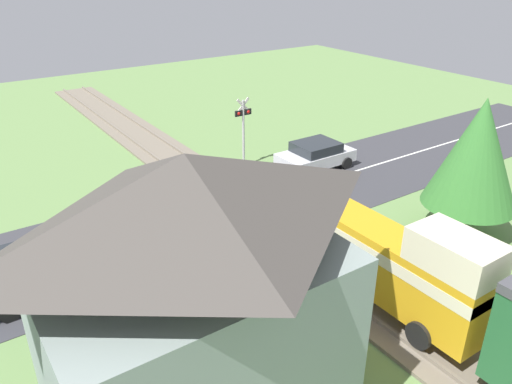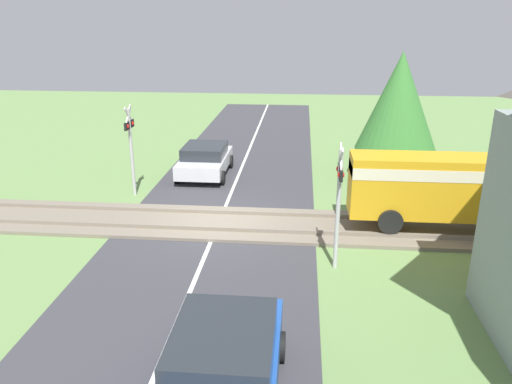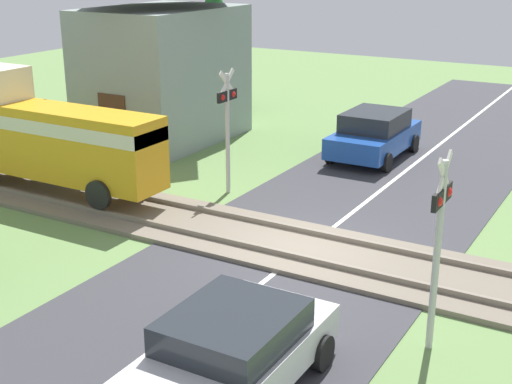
{
  "view_description": "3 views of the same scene",
  "coord_description": "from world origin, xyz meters",
  "px_view_note": "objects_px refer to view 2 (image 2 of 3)",
  "views": [
    {
      "loc": [
        9.9,
        15.79,
        9.58
      ],
      "look_at": [
        0.0,
        1.27,
        1.2
      ],
      "focal_mm": 35.0,
      "sensor_mm": 36.0,
      "label": 1
    },
    {
      "loc": [
        15.07,
        2.65,
        6.52
      ],
      "look_at": [
        0.0,
        1.27,
        1.2
      ],
      "focal_mm": 35.0,
      "sensor_mm": 36.0,
      "label": 2
    },
    {
      "loc": [
        -13.43,
        -6.48,
        6.5
      ],
      "look_at": [
        0.0,
        1.27,
        1.2
      ],
      "focal_mm": 50.0,
      "sensor_mm": 36.0,
      "label": 3
    }
  ],
  "objects_px": {
    "car_far_side": "(224,366)",
    "crossing_signal_west_approach": "(130,139)",
    "crossing_signal_east_approach": "(339,192)",
    "car_near_crossing": "(205,159)"
  },
  "relations": [
    {
      "from": "car_far_side",
      "to": "crossing_signal_east_approach",
      "type": "distance_m",
      "value": 5.98
    },
    {
      "from": "car_far_side",
      "to": "crossing_signal_west_approach",
      "type": "relative_size",
      "value": 1.16
    },
    {
      "from": "car_near_crossing",
      "to": "car_far_side",
      "type": "distance_m",
      "value": 13.69
    },
    {
      "from": "crossing_signal_west_approach",
      "to": "crossing_signal_east_approach",
      "type": "bearing_deg",
      "value": 54.45
    },
    {
      "from": "car_near_crossing",
      "to": "crossing_signal_east_approach",
      "type": "relative_size",
      "value": 1.08
    },
    {
      "from": "crossing_signal_east_approach",
      "to": "crossing_signal_west_approach",
      "type": "bearing_deg",
      "value": -125.55
    },
    {
      "from": "car_far_side",
      "to": "crossing_signal_east_approach",
      "type": "xyz_separation_m",
      "value": [
        -5.36,
        2.25,
        1.4
      ]
    },
    {
      "from": "car_near_crossing",
      "to": "crossing_signal_west_approach",
      "type": "relative_size",
      "value": 1.08
    },
    {
      "from": "car_near_crossing",
      "to": "car_far_side",
      "type": "relative_size",
      "value": 0.93
    },
    {
      "from": "car_near_crossing",
      "to": "car_far_side",
      "type": "bearing_deg",
      "value": 12.14
    }
  ]
}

